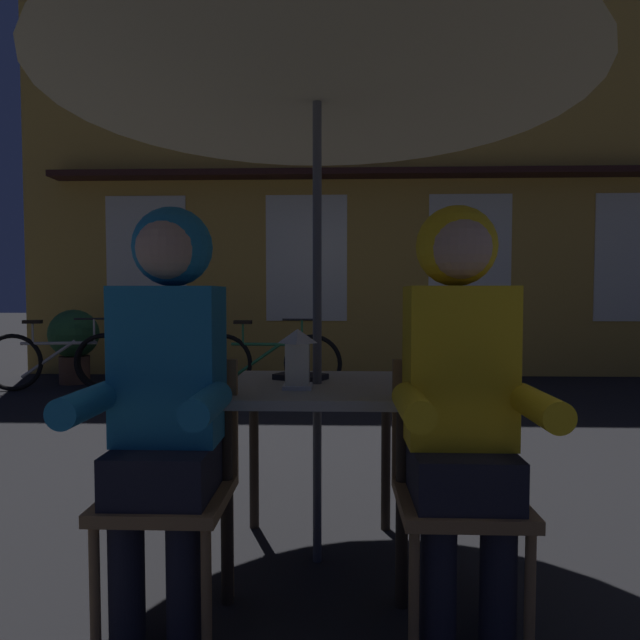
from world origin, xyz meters
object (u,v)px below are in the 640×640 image
at_px(bicycle_third, 268,362).
at_px(chair_right, 455,476).
at_px(person_left_hooded, 167,372).
at_px(patio_umbrella, 317,53).
at_px(person_right_hooded, 460,374).
at_px(lantern, 298,357).
at_px(bicycle_nearest, 59,360).
at_px(book, 301,377).
at_px(bicycle_second, 148,361).
at_px(cafe_table, 317,408).
at_px(potted_plant, 74,340).
at_px(chair_left, 174,473).

bearing_deg(bicycle_third, chair_right, -74.19).
xyz_separation_m(person_left_hooded, bicycle_third, (-0.23, 4.24, -0.50)).
xyz_separation_m(patio_umbrella, person_right_hooded, (0.48, -0.43, -1.21)).
bearing_deg(chair_right, patio_umbrella, 142.45).
height_order(lantern, person_left_hooded, person_left_hooded).
height_order(person_left_hooded, bicycle_nearest, person_left_hooded).
height_order(person_left_hooded, book, person_left_hooded).
bearing_deg(book, chair_right, -12.07).
bearing_deg(person_left_hooded, bicycle_nearest, 121.69).
xyz_separation_m(person_right_hooded, bicycle_second, (-2.57, 4.28, -0.50)).
distance_m(bicycle_second, book, 4.27).
distance_m(lantern, chair_right, 0.71).
bearing_deg(cafe_table, potted_plant, 126.30).
relative_size(cafe_table, book, 3.70).
xyz_separation_m(bicycle_third, book, (0.63, -3.71, 0.41)).
relative_size(cafe_table, person_left_hooded, 0.53).
distance_m(patio_umbrella, bicycle_nearest, 5.26).
distance_m(patio_umbrella, lantern, 1.20).
relative_size(lantern, person_left_hooded, 0.17).
xyz_separation_m(person_left_hooded, book, (0.41, 0.53, -0.09)).
xyz_separation_m(cafe_table, bicycle_third, (-0.71, 3.82, -0.29)).
height_order(patio_umbrella, person_left_hooded, patio_umbrella).
relative_size(person_right_hooded, bicycle_third, 0.83).
bearing_deg(lantern, potted_plant, 125.00).
bearing_deg(person_left_hooded, cafe_table, 41.57).
relative_size(person_right_hooded, bicycle_second, 0.83).
bearing_deg(book, cafe_table, -26.10).
xyz_separation_m(person_right_hooded, bicycle_third, (-1.19, 4.24, -0.50)).
xyz_separation_m(chair_left, person_right_hooded, (0.96, -0.06, 0.36)).
bearing_deg(book, lantern, -60.55).
bearing_deg(chair_left, book, 49.49).
bearing_deg(bicycle_nearest, potted_plant, 97.82).
bearing_deg(potted_plant, chair_right, -52.08).
relative_size(cafe_table, lantern, 3.20).
bearing_deg(bicycle_nearest, person_left_hooded, -58.31).
bearing_deg(person_left_hooded, book, 52.66).
distance_m(cafe_table, chair_right, 0.62).
xyz_separation_m(person_left_hooded, potted_plant, (-2.72, 4.78, -0.30)).
distance_m(lantern, book, 0.24).
distance_m(patio_umbrella, bicycle_second, 4.71).
relative_size(bicycle_second, potted_plant, 1.83).
bearing_deg(person_right_hooded, cafe_table, 138.43).
distance_m(bicycle_second, potted_plant, 1.23).
relative_size(chair_left, chair_right, 1.00).
relative_size(chair_left, bicycle_third, 0.52).
distance_m(patio_umbrella, bicycle_third, 4.24).
bearing_deg(bicycle_third, person_right_hooded, -74.39).
height_order(cafe_table, person_left_hooded, person_left_hooded).
height_order(person_right_hooded, potted_plant, person_right_hooded).
distance_m(cafe_table, chair_left, 0.62).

